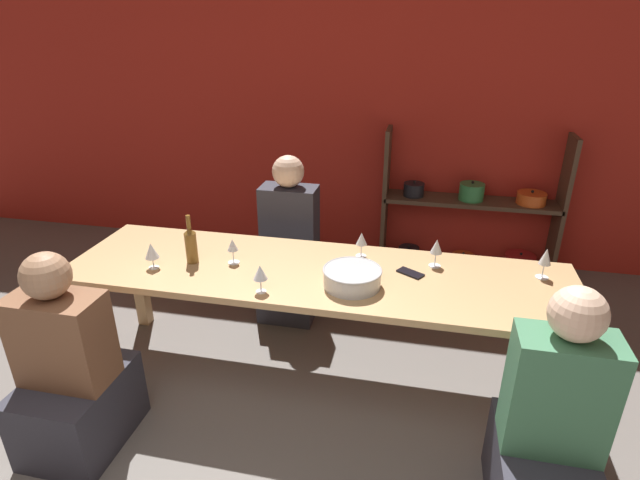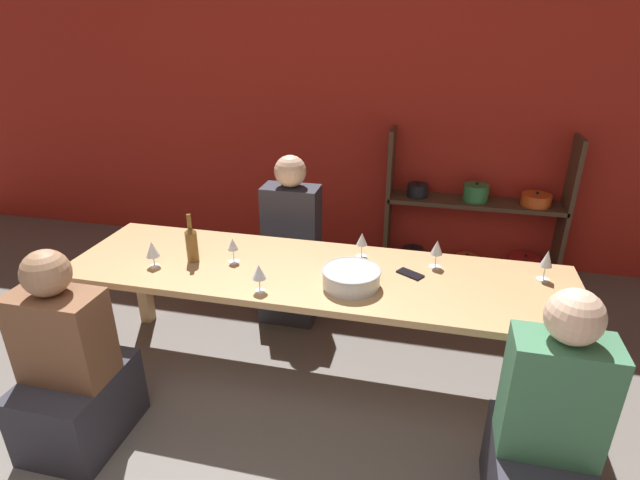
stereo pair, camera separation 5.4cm
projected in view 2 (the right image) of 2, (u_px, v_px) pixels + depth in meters
name	position (u px, v px, depth m)	size (l,w,h in m)	color
wall_back_red	(350.00, 109.00, 4.40)	(8.80, 0.06, 2.70)	red
shelf_unit	(476.00, 225.00, 4.35)	(1.50, 0.30, 1.24)	#4C3828
dining_table	(316.00, 283.00, 2.91)	(2.92, 0.81, 0.75)	tan
mixing_bowl	(351.00, 277.00, 2.69)	(0.32, 0.32, 0.10)	#B7BABC
wine_bottle_green	(192.00, 243.00, 2.94)	(0.07, 0.07, 0.30)	brown
wine_glass_red_a	(233.00, 245.00, 2.93)	(0.07, 0.07, 0.15)	white
wine_glass_white_a	(152.00, 250.00, 2.88)	(0.08, 0.08, 0.16)	white
wine_glass_white_b	(437.00, 249.00, 2.86)	(0.07, 0.07, 0.17)	white
wine_glass_empty_a	(259.00, 272.00, 2.61)	(0.08, 0.08, 0.16)	white
wine_glass_red_b	(362.00, 240.00, 3.00)	(0.07, 0.07, 0.16)	white
wine_glass_white_c	(547.00, 260.00, 2.72)	(0.07, 0.07, 0.18)	white
cell_phone	(410.00, 274.00, 2.83)	(0.16, 0.14, 0.01)	black
person_near_a	(72.00, 376.00, 2.56)	(0.44, 0.56, 1.11)	#2D2D38
person_far_a	(292.00, 257.00, 3.72)	(0.40, 0.50, 1.22)	#2D2D38
person_near_b	(544.00, 442.00, 2.13)	(0.40, 0.50, 1.17)	#2D2D38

